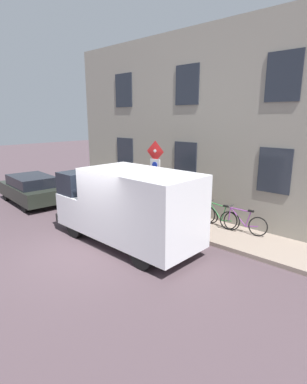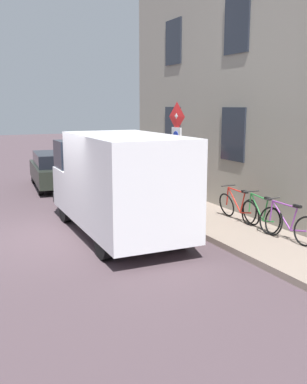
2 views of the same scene
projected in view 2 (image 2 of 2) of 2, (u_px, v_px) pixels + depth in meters
The scene contains 11 objects.
ground_plane at pixel (66, 235), 10.90m from camera, with size 80.00×80.00×0.00m, color #48393F.
sidewalk_slab at pixel (202, 216), 12.52m from camera, with size 2.00×15.33×0.14m, color gray.
building_facade at pixel (246, 86), 12.39m from camera, with size 0.75×13.33×7.35m.
sign_post_stacked at pixel (177, 143), 11.83m from camera, with size 0.16×0.56×2.99m.
delivery_van at pixel (117, 182), 10.73m from camera, with size 2.07×5.35×2.50m.
parked_hatchback at pixel (57, 169), 17.12m from camera, with size 2.13×4.15×1.38m.
bicycle_purple at pixel (287, 224), 10.01m from camera, with size 0.46×1.72×0.89m.
bicycle_green at pixel (261, 215), 10.84m from camera, with size 0.46×1.72×0.89m.
bicycle_red at pixel (238, 207), 11.66m from camera, with size 0.46×1.71×0.89m.
pedestrian at pixel (170, 172), 14.09m from camera, with size 0.43×0.31×1.72m.
litter_bin at pixel (182, 200), 12.14m from camera, with size 0.44×0.44×0.90m, color #2D5133.
Camera 2 is at (-2.54, -10.40, 3.15)m, focal length 41.33 mm.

